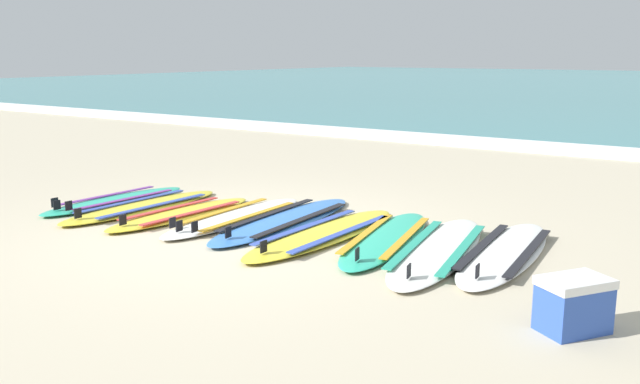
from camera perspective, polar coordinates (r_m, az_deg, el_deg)
name	(u,v)px	position (r m, az deg, el deg)	size (l,w,h in m)	color
ground_plane	(241,234)	(7.07, -6.74, -3.55)	(80.00, 80.00, 0.00)	#C1B599
wave_foam_strip	(499,144)	(13.98, 14.93, 3.96)	(80.00, 1.02, 0.11)	white
surfboard_0	(116,200)	(8.81, -16.95, -0.69)	(0.63, 2.09, 0.18)	#2DB793
surfboard_1	(143,207)	(8.37, -14.79, -1.20)	(0.67, 2.30, 0.18)	yellow
surfboard_2	(182,214)	(7.90, -11.66, -1.81)	(0.64, 2.10, 0.18)	yellow
surfboard_3	(235,217)	(7.64, -7.18, -2.12)	(0.59, 2.27, 0.18)	white
surfboard_4	(285,220)	(7.45, -3.02, -2.39)	(0.73, 2.54, 0.18)	#3875CC
surfboard_5	(324,233)	(6.91, 0.35, -3.52)	(0.69, 2.48, 0.18)	yellow
surfboard_6	(386,238)	(6.76, 5.64, -3.93)	(1.02, 2.35, 0.18)	#2DB793
surfboard_7	(438,249)	(6.45, 10.00, -4.82)	(1.06, 2.60, 0.18)	silver
surfboard_8	(505,252)	(6.50, 15.41, -4.94)	(0.80, 2.43, 0.18)	white
cooler_box	(574,304)	(4.90, 20.71, -8.91)	(0.52, 0.55, 0.38)	#2D51B2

